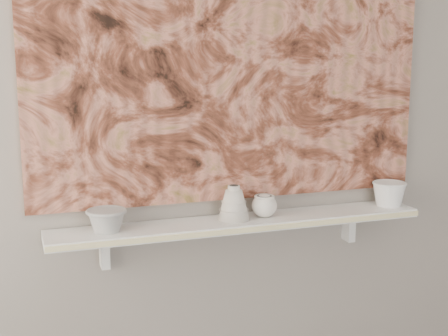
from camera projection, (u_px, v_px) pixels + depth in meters
name	position (u px, v px, depth m)	size (l,w,h in m)	color
wall_back	(232.00, 102.00, 2.29)	(3.60, 3.60, 0.00)	gray
shelf	(241.00, 223.00, 2.28)	(1.40, 0.18, 0.03)	silver
shelf_stripe	(250.00, 230.00, 2.20)	(1.40, 0.01, 0.02)	beige
bracket_left	(104.00, 251.00, 2.20)	(0.03, 0.06, 0.12)	silver
bracket_right	(349.00, 226.00, 2.51)	(0.03, 0.06, 0.12)	silver
painting	(234.00, 50.00, 2.24)	(1.50, 0.03, 1.10)	brown
house_motif	(343.00, 130.00, 2.43)	(0.09, 0.00, 0.08)	black
bowl_grey	(107.00, 220.00, 2.11)	(0.14, 0.14, 0.08)	gray
cup_cream	(264.00, 206.00, 2.30)	(0.09, 0.09, 0.09)	silver
bell_vessel	(234.00, 203.00, 2.26)	(0.12, 0.12, 0.13)	beige
bowl_white	(389.00, 194.00, 2.47)	(0.13, 0.13, 0.10)	white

